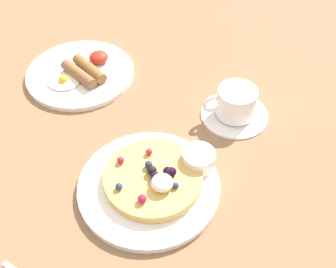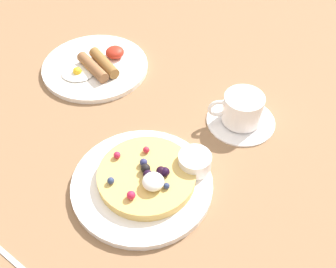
{
  "view_description": "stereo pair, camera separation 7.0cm",
  "coord_description": "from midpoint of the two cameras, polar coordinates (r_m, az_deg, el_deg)",
  "views": [
    {
      "loc": [
        2.9,
        -52.21,
        60.2
      ],
      "look_at": [
        3.45,
        0.02,
        4.0
      ],
      "focal_mm": 44.38,
      "sensor_mm": 36.0,
      "label": 1
    },
    {
      "loc": [
        9.86,
        -51.81,
        60.2
      ],
      "look_at": [
        3.45,
        0.02,
        4.0
      ],
      "focal_mm": 44.38,
      "sensor_mm": 36.0,
      "label": 2
    }
  ],
  "objects": [
    {
      "name": "syrup_ramekin",
      "position": [
        0.74,
        1.55,
        -3.6
      ],
      "size": [
        5.89,
        5.89,
        3.35
      ],
      "color": "white",
      "rests_on": "pancake_plate"
    },
    {
      "name": "coffee_cup",
      "position": [
        0.84,
        6.92,
        4.33
      ],
      "size": [
        10.94,
        7.92,
        5.94
      ],
      "color": "white",
      "rests_on": "coffee_saucer"
    },
    {
      "name": "pancake_with_berries",
      "position": [
        0.72,
        -4.75,
        -6.2
      ],
      "size": [
        17.24,
        17.24,
        4.04
      ],
      "color": "#DCB35C",
      "rests_on": "pancake_plate"
    },
    {
      "name": "coffee_saucer",
      "position": [
        0.86,
        6.83,
        2.65
      ],
      "size": [
        13.87,
        13.87,
        0.76
      ],
      "primitive_type": "cylinder",
      "color": "white",
      "rests_on": "ground_plane"
    },
    {
      "name": "pancake_plate",
      "position": [
        0.73,
        -5.38,
        -7.34
      ],
      "size": [
        24.94,
        24.94,
        1.29
      ],
      "primitive_type": "cylinder",
      "color": "white",
      "rests_on": "ground_plane"
    },
    {
      "name": "fried_breakfast",
      "position": [
        0.96,
        -13.55,
        8.48
      ],
      "size": [
        13.25,
        12.79,
        2.68
      ],
      "color": "olive",
      "rests_on": "breakfast_plate"
    },
    {
      "name": "ground_plane",
      "position": [
        0.81,
        -4.91,
        -2.8
      ],
      "size": [
        162.46,
        151.45,
        3.0
      ],
      "primitive_type": "cube",
      "color": "#8A6545"
    },
    {
      "name": "breakfast_plate",
      "position": [
        0.98,
        -13.98,
        7.98
      ],
      "size": [
        24.22,
        24.22,
        1.14
      ],
      "primitive_type": "cylinder",
      "color": "white",
      "rests_on": "ground_plane"
    }
  ]
}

